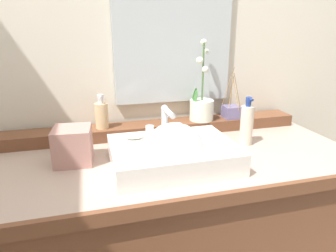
% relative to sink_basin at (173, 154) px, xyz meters
% --- Properties ---
extents(wall_back, '(3.32, 0.20, 2.62)m').
position_rel_sink_basin_xyz_m(wall_back, '(0.00, 0.52, 0.44)').
color(wall_back, silver).
rests_on(wall_back, ground).
extents(vanity_cabinet, '(1.47, 0.65, 0.83)m').
position_rel_sink_basin_xyz_m(vanity_cabinet, '(0.00, 0.09, -0.45)').
color(vanity_cabinet, brown).
rests_on(vanity_cabinet, ground).
extents(back_ledge, '(1.38, 0.12, 0.05)m').
position_rel_sink_basin_xyz_m(back_ledge, '(0.00, 0.34, -0.02)').
color(back_ledge, brown).
rests_on(back_ledge, vanity_cabinet).
extents(sink_basin, '(0.43, 0.32, 0.26)m').
position_rel_sink_basin_xyz_m(sink_basin, '(0.00, 0.00, 0.00)').
color(sink_basin, white).
rests_on(sink_basin, vanity_cabinet).
extents(soap_bar, '(0.07, 0.04, 0.02)m').
position_rel_sink_basin_xyz_m(soap_bar, '(-0.12, 0.10, 0.05)').
color(soap_bar, silver).
rests_on(soap_bar, sink_basin).
extents(potted_plant, '(0.11, 0.11, 0.37)m').
position_rel_sink_basin_xyz_m(potted_plant, '(0.24, 0.33, 0.08)').
color(potted_plant, silver).
rests_on(potted_plant, back_ledge).
extents(soap_dispenser, '(0.06, 0.06, 0.15)m').
position_rel_sink_basin_xyz_m(soap_dispenser, '(-0.22, 0.33, 0.07)').
color(soap_dispenser, '#DDBA88').
rests_on(soap_dispenser, back_ledge).
extents(reed_diffuser, '(0.09, 0.11, 0.24)m').
position_rel_sink_basin_xyz_m(reed_diffuser, '(0.39, 0.33, 0.04)').
color(reed_diffuser, slate).
rests_on(reed_diffuser, back_ledge).
extents(lotion_bottle, '(0.05, 0.06, 0.20)m').
position_rel_sink_basin_xyz_m(lotion_bottle, '(0.35, 0.12, 0.04)').
color(lotion_bottle, beige).
rests_on(lotion_bottle, vanity_cabinet).
extents(tissue_box, '(0.14, 0.14, 0.13)m').
position_rel_sink_basin_xyz_m(tissue_box, '(-0.34, 0.12, 0.02)').
color(tissue_box, '#AC7A71').
rests_on(tissue_box, vanity_cabinet).
extents(mirror, '(0.54, 0.02, 0.53)m').
position_rel_sink_basin_xyz_m(mirror, '(0.12, 0.41, 0.36)').
color(mirror, silver).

